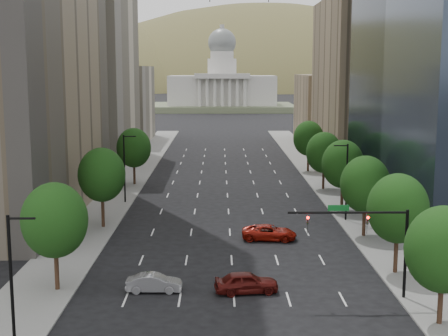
{
  "coord_description": "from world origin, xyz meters",
  "views": [
    {
      "loc": [
        -1.11,
        -15.95,
        17.47
      ],
      "look_at": [
        -0.67,
        43.83,
        8.0
      ],
      "focal_mm": 50.49,
      "sensor_mm": 36.0,
      "label": 1
    }
  ],
  "objects_px": {
    "car_maroon": "(246,282)",
    "traffic_signal": "(374,234)",
    "car_red_far": "(269,232)",
    "car_silver": "(154,283)",
    "capitol": "(222,90)"
  },
  "relations": [
    {
      "from": "car_maroon",
      "to": "car_silver",
      "type": "distance_m",
      "value": 7.3
    },
    {
      "from": "traffic_signal",
      "to": "car_maroon",
      "type": "distance_m",
      "value": 10.56
    },
    {
      "from": "car_maroon",
      "to": "traffic_signal",
      "type": "bearing_deg",
      "value": -106.14
    },
    {
      "from": "capitol",
      "to": "car_red_far",
      "type": "relative_size",
      "value": 10.68
    },
    {
      "from": "car_silver",
      "to": "car_maroon",
      "type": "bearing_deg",
      "value": -92.44
    },
    {
      "from": "traffic_signal",
      "to": "car_silver",
      "type": "relative_size",
      "value": 2.07
    },
    {
      "from": "car_red_far",
      "to": "traffic_signal",
      "type": "bearing_deg",
      "value": -154.35
    },
    {
      "from": "car_red_far",
      "to": "car_silver",
      "type": "bearing_deg",
      "value": 150.39
    },
    {
      "from": "car_maroon",
      "to": "car_red_far",
      "type": "bearing_deg",
      "value": -18.47
    },
    {
      "from": "car_maroon",
      "to": "car_silver",
      "type": "height_order",
      "value": "car_maroon"
    },
    {
      "from": "capitol",
      "to": "car_red_far",
      "type": "distance_m",
      "value": 202.97
    },
    {
      "from": "car_silver",
      "to": "car_red_far",
      "type": "relative_size",
      "value": 0.78
    },
    {
      "from": "traffic_signal",
      "to": "car_red_far",
      "type": "height_order",
      "value": "traffic_signal"
    },
    {
      "from": "capitol",
      "to": "car_maroon",
      "type": "distance_m",
      "value": 218.39
    },
    {
      "from": "car_maroon",
      "to": "car_red_far",
      "type": "height_order",
      "value": "car_maroon"
    }
  ]
}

